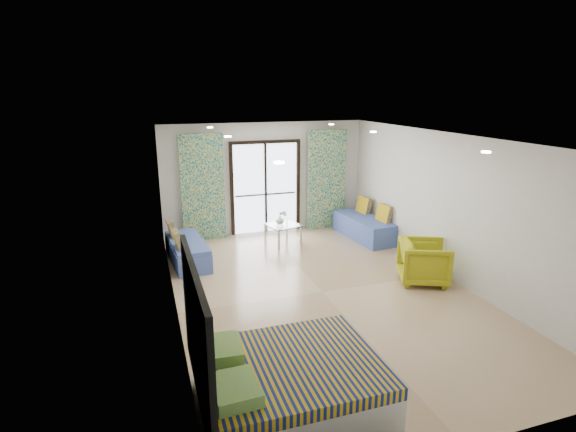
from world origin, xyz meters
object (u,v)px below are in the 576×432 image
object	(u,v)px
bed	(289,382)
armchair	(424,260)
daybed_left	(187,250)
coffee_table	(283,227)
daybed_right	(365,226)

from	to	relation	value
bed	armchair	distance (m)	4.19
bed	daybed_left	size ratio (longest dim) A/B	1.14
coffee_table	daybed_left	bearing A→B (deg)	-167.42
armchair	bed	bearing A→B (deg)	148.79
daybed_right	armchair	xyz separation A→B (m)	(-0.18, -2.66, 0.15)
bed	daybed_right	size ratio (longest dim) A/B	1.05
bed	coffee_table	size ratio (longest dim) A/B	2.34
bed	daybed_right	world-z (taller)	daybed_right
coffee_table	bed	bearing A→B (deg)	-106.80
bed	daybed_left	xyz separation A→B (m)	(-0.64, 4.80, -0.03)
daybed_left	armchair	distance (m)	4.70
daybed_left	daybed_right	world-z (taller)	daybed_right
daybed_right	daybed_left	bearing A→B (deg)	178.17
coffee_table	armchair	bearing A→B (deg)	-57.77
bed	armchair	bearing A→B (deg)	35.40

